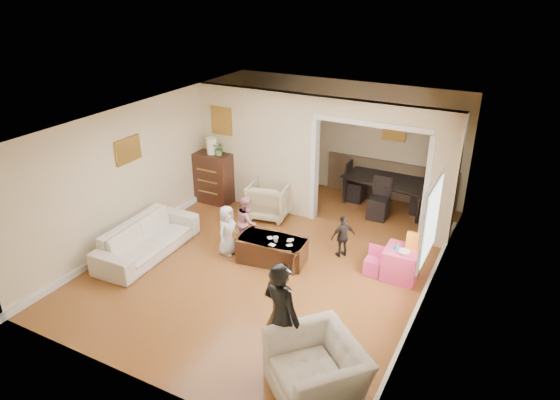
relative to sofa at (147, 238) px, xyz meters
The scene contains 27 objects.
floor 2.36m from the sofa, 25.32° to the left, with size 7.00×7.00×0.00m, color #955326.
partition_left 3.06m from the sofa, 75.19° to the left, with size 2.75×0.18×2.60m, color beige.
partition_right 5.47m from the sofa, 31.39° to the left, with size 0.55×0.18×2.60m, color beige.
partition_header 4.76m from the sofa, 41.06° to the left, with size 2.22×0.18×0.35m, color beige.
window_pane 5.04m from the sofa, ahead, with size 0.03×0.95×1.10m, color white.
framed_art_partition 3.11m from the sofa, 91.79° to the left, with size 0.45×0.03×0.55m, color brown.
framed_art_sofa_wall 1.65m from the sofa, 146.00° to the left, with size 0.03×0.55×0.40m, color brown.
framed_art_alcove 5.66m from the sofa, 54.09° to the left, with size 0.45×0.03×0.55m, color brown.
sofa is the anchor object (origin of this frame).
armchair_back 2.69m from the sofa, 62.81° to the left, with size 0.81×0.83×0.76m, color tan.
armchair_front 4.44m from the sofa, 21.98° to the right, with size 1.14×1.00×0.74m, color silver.
dresser 2.52m from the sofa, 95.49° to the left, with size 0.83×0.47×1.14m, color #34180F.
table_lamp 2.70m from the sofa, 95.49° to the left, with size 0.22×0.22×0.36m, color #F9F1CB.
potted_plant 2.68m from the sofa, 90.92° to the left, with size 0.28×0.24×0.31m, color #4A7634.
coffee_table 2.31m from the sofa, 21.05° to the left, with size 1.19×0.59×0.45m, color #381D11.
coffee_cup 2.39m from the sofa, 19.06° to the left, with size 0.10×0.10×0.09m, color silver.
play_table 4.55m from the sofa, 17.48° to the left, with size 0.57×0.57×0.55m, color #E53C77.
cereal_box 4.71m from the sofa, 18.20° to the left, with size 0.20×0.07×0.30m, color yellow.
cyan_cup 4.45m from the sofa, 17.25° to the left, with size 0.08×0.08×0.08m, color #23A9B0.
toy_block 4.48m from the sofa, 19.40° to the left, with size 0.08×0.06×0.05m, color red.
play_bowl 4.57m from the sofa, 15.85° to the left, with size 0.19×0.19×0.05m, color white.
dining_table 5.21m from the sofa, 50.62° to the left, with size 1.89×1.06×0.67m, color black.
adult_person 3.82m from the sofa, 22.17° to the right, with size 0.57×0.38×1.58m, color black.
child_kneel_a 1.48m from the sofa, 27.52° to the left, with size 0.47×0.30×0.96m, color silver.
child_kneel_b 1.85m from the sofa, 37.85° to the left, with size 0.48×0.37×0.99m, color #C67B82.
child_toddler 3.57m from the sofa, 26.24° to the left, with size 0.47×0.20×0.81m, color black.
craft_papers 2.48m from the sofa, 19.30° to the left, with size 0.56×0.42×0.00m.
Camera 1 is at (3.75, -6.96, 4.75)m, focal length 31.98 mm.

